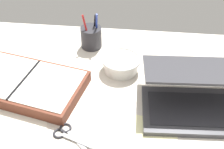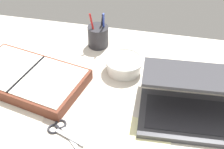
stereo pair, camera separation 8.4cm
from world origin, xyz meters
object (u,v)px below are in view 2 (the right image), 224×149
Objects in this scene: bowl at (124,64)px; planner at (28,78)px; laptop at (194,103)px; scissors at (60,129)px; pen_cup at (98,36)px.

planner is (-32.76, -14.08, -1.03)cm from bowl.
laptop is 2.71× the size of scissors.
planner is 3.36× the size of scissors.
planner is at bearing 173.78° from laptop.
pen_cup is 0.36× the size of planner.
planner is at bearing -123.57° from pen_cup.
bowl is 20.11cm from pen_cup.
bowl is at bearing 99.58° from scissors.
laptop is 50.64cm from pen_cup.
pen_cup reaches higher than scissors.
planner is (-19.09, -28.77, -2.37)cm from pen_cup.
pen_cup reaches higher than bowl.
pen_cup is 47.69cm from scissors.
planner is (-58.70, 2.78, -2.57)cm from laptop.
laptop is 0.81× the size of planner.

